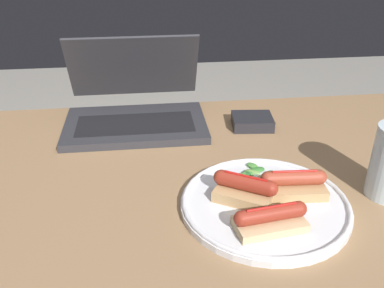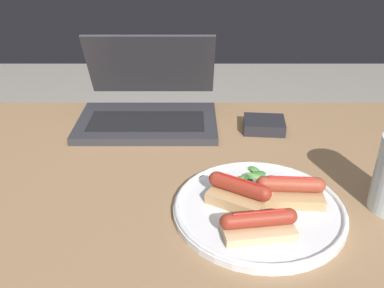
% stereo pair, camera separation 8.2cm
% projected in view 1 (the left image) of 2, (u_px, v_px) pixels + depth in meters
% --- Properties ---
extents(desk, '(1.43, 0.70, 0.73)m').
position_uv_depth(desk, '(136.00, 211.00, 0.87)').
color(desk, '#93704C').
rests_on(desk, ground_plane).
extents(laptop, '(0.33, 0.30, 0.19)m').
position_uv_depth(laptop, '(135.00, 107.00, 1.03)').
color(laptop, '#2D2D33').
rests_on(laptop, desk).
extents(plate, '(0.29, 0.29, 0.02)m').
position_uv_depth(plate, '(265.00, 204.00, 0.73)').
color(plate, silver).
rests_on(plate, desk).
extents(sausage_toast_left, '(0.12, 0.11, 0.05)m').
position_uv_depth(sausage_toast_left, '(245.00, 189.00, 0.73)').
color(sausage_toast_left, tan).
rests_on(sausage_toast_left, plate).
extents(sausage_toast_middle, '(0.12, 0.07, 0.04)m').
position_uv_depth(sausage_toast_middle, '(270.00, 219.00, 0.66)').
color(sausage_toast_middle, '#D6B784').
rests_on(sausage_toast_middle, plate).
extents(sausage_toast_right, '(0.12, 0.07, 0.05)m').
position_uv_depth(sausage_toast_right, '(293.00, 184.00, 0.75)').
color(sausage_toast_right, tan).
rests_on(sausage_toast_right, plate).
extents(salad_pile, '(0.09, 0.07, 0.01)m').
position_uv_depth(salad_pile, '(254.00, 173.00, 0.81)').
color(salad_pile, '#709E4C').
rests_on(salad_pile, plate).
extents(external_drive, '(0.10, 0.09, 0.03)m').
position_uv_depth(external_drive, '(252.00, 122.00, 1.02)').
color(external_drive, '#232328').
rests_on(external_drive, desk).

